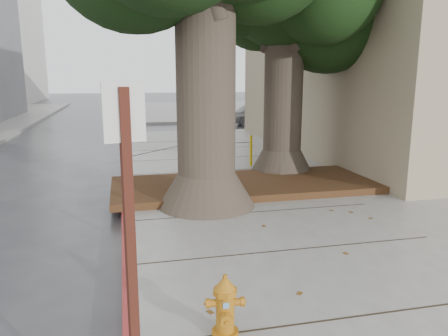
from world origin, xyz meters
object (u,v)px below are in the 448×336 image
at_px(fire_hydrant, 225,306).
at_px(signpost, 131,260).
at_px(car_silver, 261,114).
at_px(car_red, 287,112).

height_order(fire_hydrant, signpost, signpost).
relative_size(car_silver, car_red, 1.05).
distance_m(fire_hydrant, signpost, 1.98).
xyz_separation_m(signpost, car_silver, (7.88, 21.65, -1.00)).
distance_m(signpost, car_silver, 23.05).
height_order(signpost, car_silver, signpost).
height_order(car_silver, car_red, car_silver).
bearing_deg(signpost, fire_hydrant, 40.10).
bearing_deg(signpost, car_red, 52.72).
bearing_deg(fire_hydrant, signpost, -118.59).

